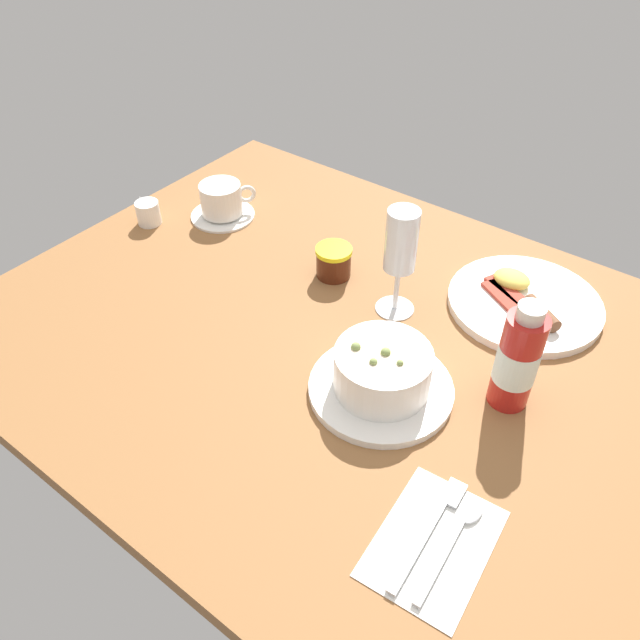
# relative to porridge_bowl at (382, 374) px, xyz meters

# --- Properties ---
(ground_plane) EXTENTS (1.10, 0.84, 0.03)m
(ground_plane) POSITION_rel_porridge_bowl_xyz_m (-0.11, 0.06, -0.05)
(ground_plane) COLOR brown
(porridge_bowl) EXTENTS (0.20, 0.20, 0.08)m
(porridge_bowl) POSITION_rel_porridge_bowl_xyz_m (0.00, 0.00, 0.00)
(porridge_bowl) COLOR white
(porridge_bowl) RESTS_ON ground_plane
(cutlery_setting) EXTENTS (0.13, 0.17, 0.01)m
(cutlery_setting) POSITION_rel_porridge_bowl_xyz_m (0.17, -0.15, -0.03)
(cutlery_setting) COLOR white
(cutlery_setting) RESTS_ON ground_plane
(coffee_cup) EXTENTS (0.12, 0.12, 0.07)m
(coffee_cup) POSITION_rel_porridge_bowl_xyz_m (-0.49, 0.20, -0.00)
(coffee_cup) COLOR white
(coffee_cup) RESTS_ON ground_plane
(creamer_jug) EXTENTS (0.05, 0.04, 0.05)m
(creamer_jug) POSITION_rel_porridge_bowl_xyz_m (-0.58, 0.10, -0.01)
(creamer_jug) COLOR white
(creamer_jug) RESTS_ON ground_plane
(wine_glass) EXTENTS (0.06, 0.06, 0.18)m
(wine_glass) POSITION_rel_porridge_bowl_xyz_m (-0.08, 0.16, 0.08)
(wine_glass) COLOR white
(wine_glass) RESTS_ON ground_plane
(jam_jar) EXTENTS (0.06, 0.06, 0.05)m
(jam_jar) POSITION_rel_porridge_bowl_xyz_m (-0.21, 0.18, -0.01)
(jam_jar) COLOR #4C1F10
(jam_jar) RESTS_ON ground_plane
(sauce_bottle_red) EXTENTS (0.06, 0.06, 0.17)m
(sauce_bottle_red) POSITION_rel_porridge_bowl_xyz_m (0.14, 0.09, 0.04)
(sauce_bottle_red) COLOR #B21E19
(sauce_bottle_red) RESTS_ON ground_plane
(breakfast_plate) EXTENTS (0.24, 0.24, 0.04)m
(breakfast_plate) POSITION_rel_porridge_bowl_xyz_m (0.08, 0.29, -0.03)
(breakfast_plate) COLOR white
(breakfast_plate) RESTS_ON ground_plane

